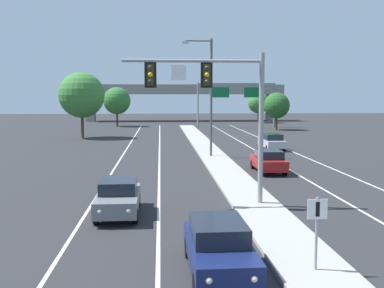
# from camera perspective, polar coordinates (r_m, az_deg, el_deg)

# --- Properties ---
(median_island) EXTENTS (2.40, 110.00, 0.15)m
(median_island) POSITION_cam_1_polar(r_m,az_deg,el_deg) (25.93, 6.32, -5.65)
(median_island) COLOR #9E9B93
(median_island) RESTS_ON ground
(lane_stripe_oncoming_center) EXTENTS (0.14, 100.00, 0.01)m
(lane_stripe_oncoming_center) POSITION_cam_1_polar(r_m,az_deg,el_deg) (32.42, -4.13, -3.39)
(lane_stripe_oncoming_center) COLOR silver
(lane_stripe_oncoming_center) RESTS_ON ground
(lane_stripe_receding_center) EXTENTS (0.14, 100.00, 0.01)m
(lane_stripe_receding_center) POSITION_cam_1_polar(r_m,az_deg,el_deg) (33.72, 12.07, -3.14)
(lane_stripe_receding_center) COLOR silver
(lane_stripe_receding_center) RESTS_ON ground
(edge_stripe_left) EXTENTS (0.14, 100.00, 0.01)m
(edge_stripe_left) POSITION_cam_1_polar(r_m,az_deg,el_deg) (32.60, -9.96, -3.42)
(edge_stripe_left) COLOR silver
(edge_stripe_left) RESTS_ON ground
(edge_stripe_right) EXTENTS (0.14, 100.00, 0.01)m
(edge_stripe_right) POSITION_cam_1_polar(r_m,az_deg,el_deg) (34.78, 17.31, -3.01)
(edge_stripe_right) COLOR silver
(edge_stripe_right) RESTS_ON ground
(overhead_signal_mast) EXTENTS (6.69, 0.44, 7.20)m
(overhead_signal_mast) POSITION_cam_1_polar(r_m,az_deg,el_deg) (21.56, 3.23, 6.01)
(overhead_signal_mast) COLOR gray
(overhead_signal_mast) RESTS_ON median_island
(median_sign_post) EXTENTS (0.60, 0.10, 2.20)m
(median_sign_post) POSITION_cam_1_polar(r_m,az_deg,el_deg) (14.13, 15.41, -9.50)
(median_sign_post) COLOR gray
(median_sign_post) RESTS_ON median_island
(street_lamp_median) EXTENTS (2.58, 0.28, 10.00)m
(street_lamp_median) POSITION_cam_1_polar(r_m,az_deg,el_deg) (39.07, 2.10, 6.75)
(street_lamp_median) COLOR #4C4C51
(street_lamp_median) RESTS_ON median_island
(car_oncoming_navy) EXTENTS (1.88, 4.49, 1.58)m
(car_oncoming_navy) POSITION_cam_1_polar(r_m,az_deg,el_deg) (13.98, 3.38, -12.75)
(car_oncoming_navy) COLOR #141E4C
(car_oncoming_navy) RESTS_ON ground
(car_oncoming_grey) EXTENTS (1.85, 4.48, 1.58)m
(car_oncoming_grey) POSITION_cam_1_polar(r_m,az_deg,el_deg) (20.79, -9.21, -6.53)
(car_oncoming_grey) COLOR slate
(car_oncoming_grey) RESTS_ON ground
(car_receding_red) EXTENTS (1.86, 4.49, 1.58)m
(car_receding_red) POSITION_cam_1_polar(r_m,az_deg,el_deg) (32.16, 9.57, -2.07)
(car_receding_red) COLOR maroon
(car_receding_red) RESTS_ON ground
(car_receding_silver) EXTENTS (1.84, 4.48, 1.58)m
(car_receding_silver) POSITION_cam_1_polar(r_m,az_deg,el_deg) (45.62, 10.00, 0.31)
(car_receding_silver) COLOR #B7B7BC
(car_receding_silver) RESTS_ON ground
(highway_sign_gantry) EXTENTS (13.28, 0.42, 7.50)m
(highway_sign_gantry) POSITION_cam_1_polar(r_m,az_deg,el_deg) (77.01, 5.61, 6.67)
(highway_sign_gantry) COLOR gray
(highway_sign_gantry) RESTS_ON ground
(overpass_bridge) EXTENTS (42.40, 6.40, 7.65)m
(overpass_bridge) POSITION_cam_1_polar(r_m,az_deg,el_deg) (96.63, -1.27, 6.34)
(overpass_bridge) COLOR gray
(overpass_bridge) RESTS_ON ground
(tree_far_left_a) EXTENTS (4.73, 4.73, 6.84)m
(tree_far_left_a) POSITION_cam_1_polar(r_m,az_deg,el_deg) (80.28, -9.42, 5.38)
(tree_far_left_a) COLOR #4C3823
(tree_far_left_a) RESTS_ON ground
(tree_far_right_b) EXTENTS (4.16, 4.16, 6.01)m
(tree_far_right_b) POSITION_cam_1_polar(r_m,az_deg,el_deg) (90.95, 8.36, 5.13)
(tree_far_right_b) COLOR #4C3823
(tree_far_right_b) RESTS_ON ground
(tree_far_right_c) EXTENTS (4.04, 4.04, 5.85)m
(tree_far_right_c) POSITION_cam_1_polar(r_m,az_deg,el_deg) (72.26, 10.59, 4.77)
(tree_far_right_c) COLOR #4C3823
(tree_far_right_c) RESTS_ON ground
(tree_far_left_b) EXTENTS (5.73, 5.73, 8.30)m
(tree_far_left_b) POSITION_cam_1_polar(r_m,az_deg,el_deg) (58.88, -13.69, 5.99)
(tree_far_left_b) COLOR #4C3823
(tree_far_left_b) RESTS_ON ground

